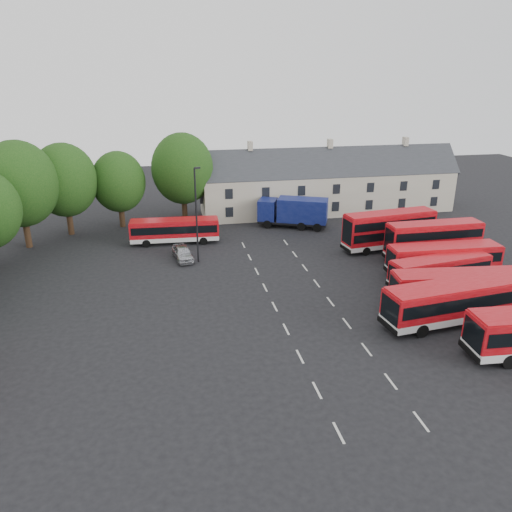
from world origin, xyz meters
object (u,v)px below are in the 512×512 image
object	(u,v)px
bus_dd_south	(434,239)
box_truck	(294,211)
silver_car	(183,253)
lamppost	(197,213)

from	to	relation	value
bus_dd_south	box_truck	bearing A→B (deg)	128.94
box_truck	silver_car	world-z (taller)	box_truck
bus_dd_south	silver_car	world-z (taller)	bus_dd_south
bus_dd_south	silver_car	distance (m)	26.40
silver_car	lamppost	size ratio (longest dim) A/B	0.45
bus_dd_south	lamppost	bearing A→B (deg)	170.22
bus_dd_south	lamppost	world-z (taller)	lamppost
silver_car	box_truck	bearing A→B (deg)	22.81
box_truck	lamppost	xyz separation A→B (m)	(-12.92, -9.86, 3.19)
box_truck	silver_car	size ratio (longest dim) A/B	2.03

